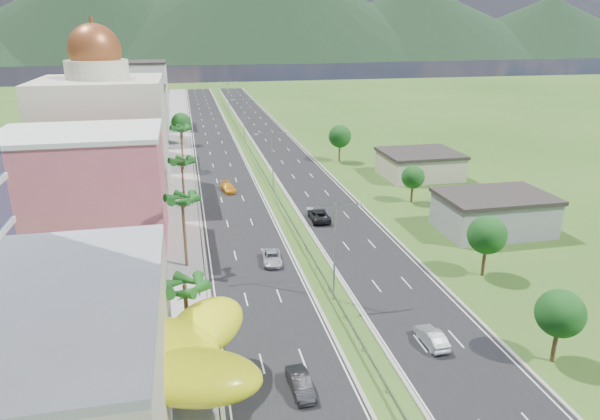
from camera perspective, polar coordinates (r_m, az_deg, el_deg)
ground at (r=51.02m, az=6.70°, el=-14.72°), size 500.00×500.00×0.00m
road_left at (r=133.14m, az=-8.92°, el=6.60°), size 11.00×260.00×0.04m
road_right at (r=134.76m, az=-2.51°, el=6.97°), size 11.00×260.00×0.04m
sidewalk_left at (r=132.98m, az=-13.03°, el=6.34°), size 7.00×260.00×0.12m
median_guardrail at (r=116.19m, az=-4.66°, el=5.25°), size 0.10×216.06×0.76m
streetlight_median_b at (r=56.26m, az=3.73°, el=-3.46°), size 6.04×0.25×11.00m
streetlight_median_c at (r=93.59m, az=-2.93°, el=5.76°), size 6.04×0.25×11.00m
streetlight_median_d at (r=137.39m, az=-6.04°, el=9.97°), size 6.04×0.25×11.00m
streetlight_median_e at (r=181.78m, az=-7.66°, el=12.12°), size 6.04×0.25×11.00m
lime_canopy at (r=43.16m, az=-18.07°, el=-14.64°), size 18.00×15.00×7.40m
pink_shophouse at (r=76.07m, az=-21.89°, el=1.83°), size 20.00×15.00×15.00m
domed_building at (r=97.36m, az=-20.13°, el=7.92°), size 20.00×20.00×28.70m
midrise_grey at (r=122.27m, az=-18.06°, el=8.61°), size 16.00×15.00×16.00m
midrise_beige at (r=144.13m, az=-17.23°, el=9.56°), size 16.00×15.00×13.00m
midrise_white at (r=166.52m, az=-16.73°, el=11.66°), size 16.00×15.00×18.00m
shed_near at (r=81.76m, az=19.93°, el=-0.48°), size 15.00×10.00×5.00m
shed_far at (r=108.02m, az=12.61°, el=4.65°), size 14.00×12.00×4.40m
palm_tree_b at (r=47.00m, az=-12.19°, el=-8.22°), size 3.60×3.60×8.10m
palm_tree_c at (r=65.01m, az=-12.46°, el=0.91°), size 3.60×3.60×9.60m
palm_tree_d at (r=87.42m, az=-12.51°, el=4.91°), size 3.60×3.60×8.60m
palm_tree_e at (r=111.73m, az=-12.61°, el=8.34°), size 3.60×3.60×9.40m
leafy_tree_lfar at (r=136.82m, az=-12.56°, el=9.09°), size 4.90×4.90×8.05m
leafy_tree_ra at (r=51.97m, az=26.01°, el=-9.92°), size 4.20×4.20×6.90m
leafy_tree_rb at (r=65.96m, az=19.32°, el=-2.54°), size 4.55×4.55×7.47m
leafy_tree_rc at (r=91.05m, az=11.97°, el=3.44°), size 3.85×3.85×6.33m
leafy_tree_rd at (r=116.85m, az=4.27°, el=7.83°), size 4.90×4.90×8.05m
mountain_ridge at (r=496.36m, az=-3.64°, el=15.79°), size 860.00×140.00×90.00m
car_dark_left at (r=45.57m, az=0.02°, el=-18.02°), size 1.80×4.59×1.49m
car_silver_mid_left at (r=67.31m, az=-3.01°, el=-5.09°), size 2.69×5.17×1.39m
car_yellow_far_left at (r=96.78m, az=-7.68°, el=2.39°), size 2.84×5.25×1.45m
car_silver_right at (r=52.63m, az=13.87°, el=-13.03°), size 1.76×4.59×1.49m
car_dark_far_right at (r=81.62m, az=2.05°, el=-0.55°), size 2.95×6.03×1.65m
motorcycle at (r=49.68m, az=-7.84°, el=-14.86°), size 0.81×2.08×1.30m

